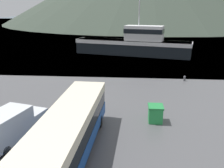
{
  "coord_description": "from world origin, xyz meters",
  "views": [
    {
      "loc": [
        2.99,
        -6.85,
        8.89
      ],
      "look_at": [
        1.21,
        15.42,
        2.0
      ],
      "focal_mm": 40.0,
      "sensor_mm": 36.0,
      "label": 1
    }
  ],
  "objects_px": {
    "tour_bus": "(68,134)",
    "small_boat": "(163,46)",
    "storage_bin": "(155,113)",
    "fishing_boat": "(134,44)",
    "delivery_van": "(9,126)"
  },
  "relations": [
    {
      "from": "fishing_boat",
      "to": "storage_bin",
      "type": "distance_m",
      "value": 29.84
    },
    {
      "from": "storage_bin",
      "to": "delivery_van",
      "type": "bearing_deg",
      "value": -157.78
    },
    {
      "from": "tour_bus",
      "to": "small_boat",
      "type": "bearing_deg",
      "value": 78.71
    },
    {
      "from": "tour_bus",
      "to": "storage_bin",
      "type": "height_order",
      "value": "tour_bus"
    },
    {
      "from": "tour_bus",
      "to": "small_boat",
      "type": "height_order",
      "value": "tour_bus"
    },
    {
      "from": "delivery_van",
      "to": "fishing_boat",
      "type": "distance_m",
      "value": 34.99
    },
    {
      "from": "small_boat",
      "to": "tour_bus",
      "type": "bearing_deg",
      "value": 26.07
    },
    {
      "from": "tour_bus",
      "to": "delivery_van",
      "type": "bearing_deg",
      "value": 162.05
    },
    {
      "from": "tour_bus",
      "to": "fishing_boat",
      "type": "height_order",
      "value": "fishing_boat"
    },
    {
      "from": "storage_bin",
      "to": "small_boat",
      "type": "height_order",
      "value": "storage_bin"
    },
    {
      "from": "tour_bus",
      "to": "delivery_van",
      "type": "distance_m",
      "value": 4.79
    },
    {
      "from": "storage_bin",
      "to": "small_boat",
      "type": "xyz_separation_m",
      "value": [
        5.12,
        38.59,
        -0.31
      ]
    },
    {
      "from": "fishing_boat",
      "to": "tour_bus",
      "type": "bearing_deg",
      "value": -172.19
    },
    {
      "from": "tour_bus",
      "to": "small_boat",
      "type": "relative_size",
      "value": 1.88
    },
    {
      "from": "delivery_van",
      "to": "storage_bin",
      "type": "bearing_deg",
      "value": 36.48
    }
  ]
}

